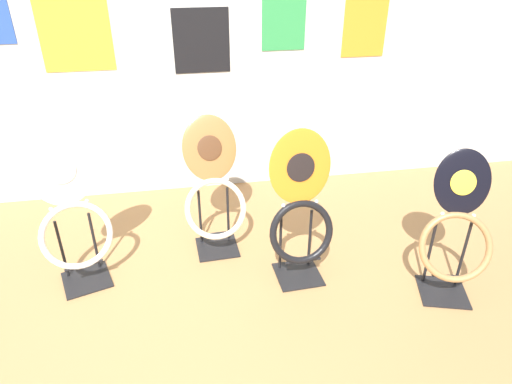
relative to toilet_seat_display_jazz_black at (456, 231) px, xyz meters
name	(u,v)px	position (x,y,z in m)	size (l,w,h in m)	color
wall_back	(158,31)	(-1.61, 1.63, 0.86)	(8.00, 0.07, 2.60)	silver
toilet_seat_display_jazz_black	(456,231)	(0.00, 0.00, 0.00)	(0.46, 0.41, 0.89)	black
toilet_seat_display_white_plain	(72,218)	(-2.18, 0.48, 0.03)	(0.44, 0.35, 0.98)	black
toilet_seat_display_orange_sun	(301,217)	(-0.84, 0.30, 0.00)	(0.41, 0.29, 0.97)	black
toilet_seat_display_woodgrain	(214,190)	(-1.33, 0.72, 0.00)	(0.42, 0.41, 0.90)	black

